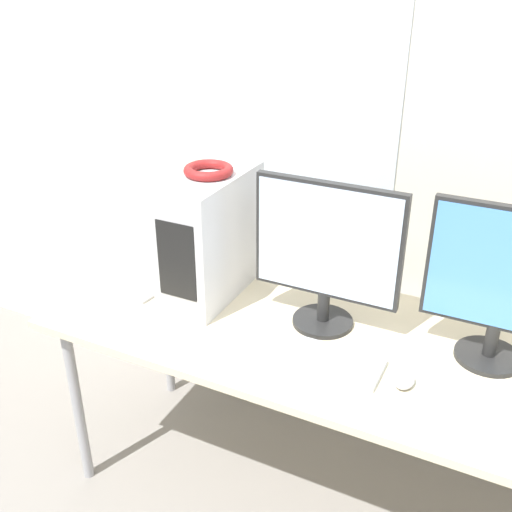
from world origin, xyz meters
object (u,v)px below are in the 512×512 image
at_px(monitor_main, 327,251).
at_px(mouse, 404,380).
at_px(keyboard, 309,355).
at_px(cell_phone, 150,293).
at_px(pc_tower, 211,235).
at_px(monitor_right_near, 504,282).
at_px(headphones, 208,170).

height_order(monitor_main, mouse, monitor_main).
relative_size(keyboard, mouse, 5.25).
xyz_separation_m(monitor_main, cell_phone, (-0.64, -0.10, -0.27)).
distance_m(pc_tower, monitor_right_near, 0.98).
xyz_separation_m(keyboard, mouse, (0.30, 0.01, 0.00)).
distance_m(headphones, cell_phone, 0.52).
bearing_deg(pc_tower, cell_phone, -147.58).
bearing_deg(monitor_right_near, cell_phone, -173.30).
bearing_deg(cell_phone, headphones, 39.64).
relative_size(monitor_main, monitor_right_near, 1.00).
xyz_separation_m(keyboard, cell_phone, (-0.67, 0.11, -0.01)).
height_order(pc_tower, keyboard, pc_tower).
distance_m(headphones, keyboard, 0.70).
bearing_deg(monitor_main, monitor_right_near, 4.50).
bearing_deg(monitor_right_near, mouse, -130.21).
bearing_deg(keyboard, cell_phone, 170.96).
xyz_separation_m(headphones, monitor_right_near, (0.98, 0.01, -0.20)).
relative_size(pc_tower, monitor_right_near, 0.89).
bearing_deg(pc_tower, mouse, -16.29).
distance_m(headphones, monitor_main, 0.49).
distance_m(monitor_main, cell_phone, 0.70).
height_order(headphones, mouse, headphones).
height_order(monitor_right_near, keyboard, monitor_right_near).
bearing_deg(monitor_main, mouse, -31.10).
xyz_separation_m(monitor_main, keyboard, (0.03, -0.20, -0.26)).
xyz_separation_m(pc_tower, cell_phone, (-0.20, -0.12, -0.22)).
distance_m(pc_tower, monitor_main, 0.45).
xyz_separation_m(pc_tower, keyboard, (0.48, -0.23, -0.21)).
bearing_deg(cell_phone, pc_tower, 39.46).
distance_m(monitor_main, mouse, 0.46).
xyz_separation_m(pc_tower, monitor_right_near, (0.98, 0.01, 0.05)).
relative_size(pc_tower, cell_phone, 2.99).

